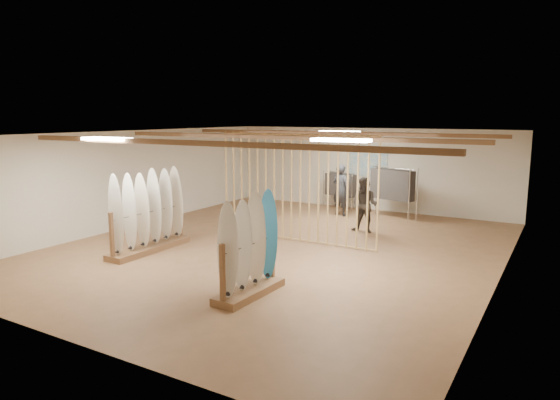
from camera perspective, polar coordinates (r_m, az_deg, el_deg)
The scene contains 16 objects.
floor at distance 12.37m, azimuth 0.00°, elevation -5.49°, with size 12.00×12.00×0.00m, color #946947.
ceiling at distance 11.95m, azimuth 0.00°, elevation 7.59°, with size 12.00×12.00×0.00m, color #9B9993.
wall_back at distance 17.48m, azimuth 10.01°, elevation 3.51°, with size 12.00×12.00×0.00m, color silver.
wall_front at distance 7.63m, azimuth -23.50°, elevation -5.08°, with size 12.00×12.00×0.00m, color silver.
wall_left at distance 15.21m, azimuth -16.50°, elevation 2.35°, with size 12.00×12.00×0.00m, color silver.
wall_right at distance 10.52m, azimuth 24.23°, elevation -1.25°, with size 12.00×12.00×0.00m, color silver.
ceiling_slats at distance 11.95m, azimuth 0.00°, elevation 7.20°, with size 9.50×6.12×0.10m, color brown.
light_panels at distance 11.95m, azimuth 0.00°, elevation 7.30°, with size 1.20×0.35×0.06m, color white.
bamboo_partition at distance 12.77m, azimuth 1.81°, elevation 1.41°, with size 4.45×0.05×2.78m.
poster at distance 17.44m, azimuth 10.00°, elevation 4.16°, with size 1.40×0.03×0.90m, color #357CBA.
rack_left at distance 12.35m, azimuth -14.76°, elevation -2.73°, with size 0.54×2.36×1.90m.
rack_right at distance 9.06m, azimuth -3.55°, elevation -7.05°, with size 0.58×1.63×1.88m.
clothing_rack_a at distance 17.26m, azimuth 6.95°, elevation 1.73°, with size 1.21×0.60×1.33m.
clothing_rack_b at distance 16.09m, azimuth 12.70°, elevation 1.73°, with size 1.48×0.80×1.65m.
shopper_a at distance 16.25m, azimuth 6.97°, elevation 1.53°, with size 0.69×0.47×1.90m, color #25272D.
shopper_b at distance 14.01m, azimuth 9.67°, elevation -0.16°, with size 0.84×0.66×1.75m, color #332D28.
Camera 1 is at (6.03, -10.30, 3.24)m, focal length 32.00 mm.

